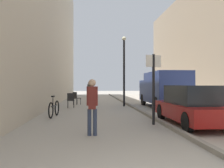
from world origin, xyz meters
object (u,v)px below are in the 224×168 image
(parked_car, at_px, (194,105))
(street_sign_post, at_px, (154,83))
(pedestrian_main_foreground, at_px, (92,103))
(pedestrian_mid_block, at_px, (89,90))
(cafe_chair_near_window, at_px, (76,97))
(delivery_van, at_px, (163,89))
(lamp_post, at_px, (124,66))
(cafe_chair_by_doorway, at_px, (71,99))
(bicycle_leaning, at_px, (54,109))

(parked_car, relative_size, street_sign_post, 1.62)
(pedestrian_main_foreground, xyz_separation_m, pedestrian_mid_block, (-0.19, 14.13, 0.06))
(pedestrian_mid_block, relative_size, cafe_chair_near_window, 1.85)
(pedestrian_main_foreground, bearing_deg, parked_car, 26.01)
(delivery_van, height_order, lamp_post, lamp_post)
(parked_car, bearing_deg, cafe_chair_near_window, 119.15)
(street_sign_post, relative_size, cafe_chair_by_doorway, 2.77)
(street_sign_post, relative_size, cafe_chair_near_window, 2.77)
(pedestrian_main_foreground, bearing_deg, bicycle_leaning, 115.86)
(delivery_van, distance_m, cafe_chair_near_window, 6.34)
(cafe_chair_by_doorway, bearing_deg, street_sign_post, -64.38)
(parked_car, bearing_deg, street_sign_post, 177.60)
(cafe_chair_near_window, xyz_separation_m, cafe_chair_by_doorway, (-0.17, -2.39, 0.00))
(pedestrian_mid_block, height_order, bicycle_leaning, pedestrian_mid_block)
(delivery_van, height_order, cafe_chair_by_doorway, delivery_van)
(pedestrian_main_foreground, height_order, delivery_van, delivery_van)
(pedestrian_mid_block, xyz_separation_m, delivery_van, (4.80, -6.14, 0.22))
(pedestrian_main_foreground, xyz_separation_m, bicycle_leaning, (-1.72, 4.11, -0.57))
(street_sign_post, distance_m, bicycle_leaning, 4.82)
(pedestrian_mid_block, relative_size, parked_car, 0.41)
(pedestrian_main_foreground, distance_m, parked_car, 4.09)
(parked_car, distance_m, bicycle_leaning, 6.05)
(pedestrian_main_foreground, height_order, street_sign_post, street_sign_post)
(delivery_van, bearing_deg, bicycle_leaning, -147.99)
(pedestrian_mid_block, height_order, street_sign_post, street_sign_post)
(delivery_van, height_order, cafe_chair_near_window, delivery_van)
(street_sign_post, height_order, lamp_post, lamp_post)
(cafe_chair_by_doorway, bearing_deg, lamp_post, 11.34)
(pedestrian_main_foreground, distance_m, delivery_van, 9.23)
(delivery_van, bearing_deg, street_sign_post, -109.83)
(parked_car, xyz_separation_m, cafe_chair_near_window, (-4.89, 9.02, -0.17))
(pedestrian_main_foreground, bearing_deg, lamp_post, 79.53)
(pedestrian_mid_block, height_order, lamp_post, lamp_post)
(delivery_van, xyz_separation_m, bicycle_leaning, (-6.33, -3.88, -0.84))
(pedestrian_mid_block, xyz_separation_m, street_sign_post, (2.45, -12.46, 0.54))
(parked_car, height_order, cafe_chair_near_window, parked_car)
(lamp_post, height_order, cafe_chair_near_window, lamp_post)
(delivery_van, bearing_deg, pedestrian_main_foreground, -119.48)
(lamp_post, height_order, bicycle_leaning, lamp_post)
(delivery_van, bearing_deg, parked_car, -96.99)
(delivery_van, distance_m, lamp_post, 3.04)
(street_sign_post, bearing_deg, parked_car, 165.87)
(delivery_van, distance_m, cafe_chair_by_doorway, 5.96)
(delivery_van, xyz_separation_m, parked_car, (-0.85, -6.40, -0.51))
(delivery_van, relative_size, street_sign_post, 2.07)
(delivery_van, bearing_deg, cafe_chair_near_window, 156.04)
(delivery_van, relative_size, cafe_chair_by_doorway, 5.73)
(parked_car, xyz_separation_m, cafe_chair_by_doorway, (-5.07, 6.63, -0.17))
(parked_car, bearing_deg, bicycle_leaning, 155.92)
(parked_car, distance_m, cafe_chair_near_window, 10.26)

